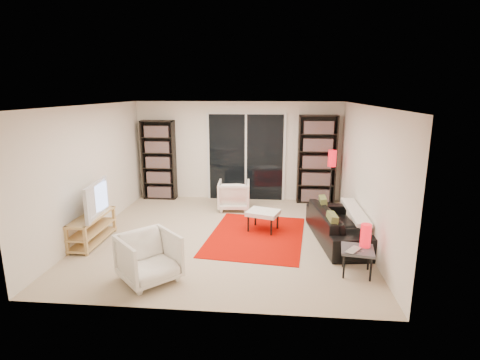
% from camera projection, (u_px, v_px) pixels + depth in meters
% --- Properties ---
extents(floor, '(5.00, 5.00, 0.00)m').
position_uv_depth(floor, '(225.00, 235.00, 7.04)').
color(floor, beige).
rests_on(floor, ground).
extents(wall_back, '(5.00, 0.02, 2.40)m').
position_uv_depth(wall_back, '(238.00, 151.00, 9.18)').
color(wall_back, white).
rests_on(wall_back, ground).
extents(wall_front, '(5.00, 0.02, 2.40)m').
position_uv_depth(wall_front, '(197.00, 219.00, 4.34)').
color(wall_front, white).
rests_on(wall_front, ground).
extents(wall_left, '(0.02, 5.00, 2.40)m').
position_uv_depth(wall_left, '(92.00, 170.00, 6.98)').
color(wall_left, white).
rests_on(wall_left, ground).
extents(wall_right, '(0.02, 5.00, 2.40)m').
position_uv_depth(wall_right, '(366.00, 176.00, 6.54)').
color(wall_right, white).
rests_on(wall_right, ground).
extents(ceiling, '(5.00, 5.00, 0.02)m').
position_uv_depth(ceiling, '(224.00, 105.00, 6.48)').
color(ceiling, white).
rests_on(ceiling, wall_back).
extents(sliding_door, '(1.92, 0.08, 2.16)m').
position_uv_depth(sliding_door, '(246.00, 158.00, 9.16)').
color(sliding_door, white).
rests_on(sliding_door, ground).
extents(bookshelf_left, '(0.80, 0.30, 1.95)m').
position_uv_depth(bookshelf_left, '(159.00, 160.00, 9.24)').
color(bookshelf_left, black).
rests_on(bookshelf_left, ground).
extents(bookshelf_right, '(0.90, 0.30, 2.10)m').
position_uv_depth(bookshelf_right, '(317.00, 160.00, 8.88)').
color(bookshelf_right, black).
rests_on(bookshelf_right, ground).
extents(tv_stand, '(0.38, 1.19, 0.50)m').
position_uv_depth(tv_stand, '(92.00, 228.00, 6.65)').
color(tv_stand, tan).
rests_on(tv_stand, floor).
extents(tv, '(0.26, 1.06, 0.61)m').
position_uv_depth(tv, '(90.00, 199.00, 6.52)').
color(tv, black).
rests_on(tv, tv_stand).
extents(rug, '(1.94, 2.47, 0.01)m').
position_uv_depth(rug, '(256.00, 236.00, 6.99)').
color(rug, '#BD0A00').
rests_on(rug, floor).
extents(sofa, '(1.01, 2.05, 0.57)m').
position_uv_depth(sofa, '(339.00, 225.00, 6.73)').
color(sofa, black).
rests_on(sofa, floor).
extents(armchair_back, '(0.75, 0.76, 0.66)m').
position_uv_depth(armchair_back, '(234.00, 195.00, 8.53)').
color(armchair_back, white).
rests_on(armchair_back, floor).
extents(armchair_front, '(1.06, 1.06, 0.69)m').
position_uv_depth(armchair_front, '(149.00, 258.00, 5.28)').
color(armchair_front, white).
rests_on(armchair_front, floor).
extents(ottoman, '(0.70, 0.63, 0.40)m').
position_uv_depth(ottoman, '(263.00, 214.00, 7.19)').
color(ottoman, white).
rests_on(ottoman, floor).
extents(side_table, '(0.52, 0.52, 0.40)m').
position_uv_depth(side_table, '(357.00, 252.00, 5.47)').
color(side_table, '#4A4A4F').
rests_on(side_table, floor).
extents(laptop, '(0.34, 0.36, 0.02)m').
position_uv_depth(laptop, '(356.00, 251.00, 5.34)').
color(laptop, silver).
rests_on(laptop, side_table).
extents(table_lamp, '(0.15, 0.15, 0.35)m').
position_uv_depth(table_lamp, '(366.00, 235.00, 5.50)').
color(table_lamp, red).
rests_on(table_lamp, side_table).
extents(floor_lamp, '(0.20, 0.20, 1.36)m').
position_uv_depth(floor_lamp, '(332.00, 165.00, 8.38)').
color(floor_lamp, black).
rests_on(floor_lamp, floor).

